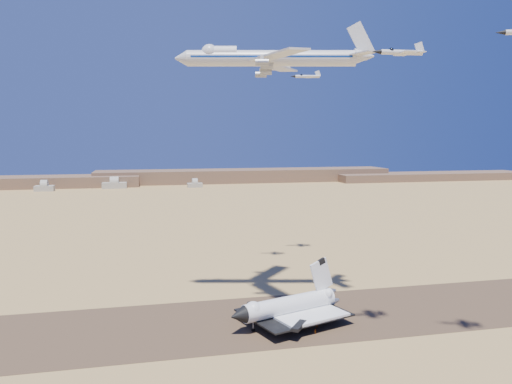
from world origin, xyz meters
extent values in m
plane|color=tan|center=(0.00, 0.00, 0.00)|extent=(1200.00, 1200.00, 0.00)
cube|color=brown|center=(0.00, 0.00, 0.03)|extent=(600.00, 50.00, 0.06)
cube|color=brown|center=(120.00, 540.00, 9.00)|extent=(420.00, 60.00, 18.00)
cube|color=brown|center=(400.00, 510.00, 5.50)|extent=(300.00, 60.00, 11.00)
cube|color=#A19D8F|center=(-140.00, 470.00, 3.25)|extent=(22.00, 14.00, 6.50)
cube|color=#A19D8F|center=(-60.00, 485.00, 3.75)|extent=(30.00, 15.00, 7.50)
cube|color=#A19D8F|center=(40.00, 475.00, 2.75)|extent=(19.00, 12.50, 5.50)
cylinder|color=white|center=(23.40, -5.13, 6.54)|extent=(35.01, 16.98, 6.11)
cone|color=black|center=(4.60, -11.50, 6.54)|extent=(6.51, 7.07, 5.80)
sphere|color=white|center=(9.97, -9.68, 7.42)|extent=(5.67, 5.67, 5.67)
cube|color=white|center=(27.53, -3.73, 4.04)|extent=(31.12, 32.49, 0.98)
cube|color=black|center=(25.46, -4.43, 3.54)|extent=(39.39, 35.29, 0.55)
cube|color=white|center=(36.82, -0.58, 15.05)|extent=(9.82, 3.97, 12.56)
cylinder|color=gray|center=(9.97, -9.68, 1.74)|extent=(0.39, 0.39, 3.49)
cylinder|color=black|center=(9.97, -9.68, 0.60)|extent=(1.29, 0.85, 1.20)
cylinder|color=gray|center=(31.34, -8.19, 1.74)|extent=(0.39, 0.39, 3.49)
cylinder|color=black|center=(31.34, -8.19, 0.60)|extent=(1.29, 0.85, 1.20)
cylinder|color=gray|center=(27.84, 2.13, 1.74)|extent=(0.39, 0.39, 3.49)
cylinder|color=black|center=(27.84, 2.13, 0.60)|extent=(1.29, 0.85, 1.20)
cylinder|color=silver|center=(21.98, 14.13, 92.14)|extent=(60.48, 18.88, 5.71)
cone|color=silver|center=(-9.81, 21.28, 92.14)|extent=(5.61, 6.55, 5.71)
sphere|color=silver|center=(0.21, 19.03, 94.19)|extent=(5.89, 5.89, 5.89)
cube|color=silver|center=(20.59, -0.19, 91.07)|extent=(14.83, 27.95, 0.62)
cube|color=silver|center=(26.86, 27.68, 91.07)|extent=(23.54, 25.55, 0.62)
cube|color=silver|center=(52.06, 1.42, 93.03)|extent=(7.61, 10.84, 0.45)
cube|color=silver|center=(54.61, 12.75, 93.03)|extent=(10.26, 10.55, 0.45)
cube|color=silver|center=(53.34, 7.09, 98.83)|extent=(10.07, 2.84, 12.76)
cylinder|color=gray|center=(18.48, 6.69, 88.39)|extent=(4.86, 3.24, 2.32)
cylinder|color=gray|center=(14.97, -0.76, 88.39)|extent=(4.86, 3.24, 2.32)
cylinder|color=gray|center=(22.00, 22.36, 88.39)|extent=(4.86, 3.24, 2.32)
cylinder|color=gray|center=(22.02, 30.59, 88.39)|extent=(4.86, 3.24, 2.32)
imported|color=#BD540B|center=(29.55, -10.04, 0.86)|extent=(0.57, 0.68, 1.60)
imported|color=#BD540B|center=(29.31, -15.91, 0.86)|extent=(0.85, 0.88, 1.60)
imported|color=#BD540B|center=(31.52, -11.36, 0.94)|extent=(1.16, 0.98, 1.77)
cylinder|color=silver|center=(47.69, -33.03, 87.53)|extent=(12.30, 2.31, 1.43)
cone|color=black|center=(40.38, -32.50, 87.53)|extent=(2.74, 1.51, 1.32)
sphere|color=black|center=(44.64, -32.81, 88.04)|extent=(1.43, 1.43, 1.43)
cube|color=silver|center=(48.71, -33.10, 87.33)|extent=(4.15, 8.39, 0.25)
cube|color=silver|center=(52.78, -33.40, 87.53)|extent=(2.61, 5.24, 0.20)
cube|color=silver|center=(52.98, -33.41, 88.96)|extent=(3.09, 0.48, 3.45)
cone|color=black|center=(68.11, -47.39, 91.02)|extent=(2.83, 2.13, 1.27)
cylinder|color=silver|center=(37.98, 64.55, 95.43)|extent=(11.00, 3.63, 1.28)
cone|color=black|center=(31.54, 65.98, 95.43)|extent=(2.58, 1.68, 1.19)
sphere|color=black|center=(35.29, 65.15, 95.89)|extent=(1.28, 1.28, 1.28)
cube|color=silver|center=(38.87, 64.36, 95.25)|extent=(4.71, 7.84, 0.23)
cube|color=silver|center=(42.44, 63.56, 95.43)|extent=(2.96, 4.90, 0.18)
cube|color=silver|center=(42.62, 63.52, 96.71)|extent=(2.75, 0.82, 3.10)
cylinder|color=silver|center=(58.30, 81.36, 94.52)|extent=(12.37, 3.42, 1.44)
cone|color=black|center=(51.02, 82.56, 94.52)|extent=(2.85, 1.75, 1.33)
sphere|color=black|center=(55.26, 81.86, 95.04)|extent=(1.44, 1.44, 1.44)
cube|color=silver|center=(59.31, 81.19, 94.32)|extent=(4.88, 8.68, 0.26)
cube|color=silver|center=(63.36, 80.52, 94.52)|extent=(3.06, 5.43, 0.21)
cube|color=silver|center=(63.56, 80.49, 95.96)|extent=(3.10, 0.76, 3.47)
camera|label=1|loc=(-24.09, -164.17, 63.67)|focal=35.00mm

